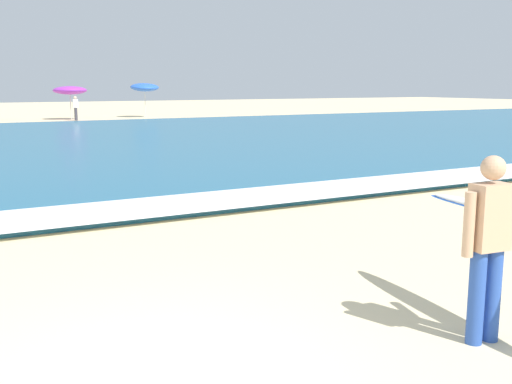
# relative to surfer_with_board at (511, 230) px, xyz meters

# --- Properties ---
(ground_plane) EXTENTS (160.00, 160.00, 0.00)m
(ground_plane) POSITION_rel_surfer_with_board_xyz_m (-3.12, 0.71, -1.03)
(ground_plane) COLOR beige
(surf_foam) EXTENTS (120.00, 1.77, 0.01)m
(surf_foam) POSITION_rel_surfer_with_board_xyz_m (-3.12, 6.83, -0.89)
(surf_foam) COLOR white
(surf_foam) RESTS_ON sea
(surfer_with_board) EXTENTS (1.09, 2.89, 1.73)m
(surfer_with_board) POSITION_rel_surfer_with_board_xyz_m (0.00, 0.00, 0.00)
(surfer_with_board) COLOR #284CA3
(surfer_with_board) RESTS_ON ground
(beach_umbrella_3) EXTENTS (2.19, 2.20, 2.22)m
(beach_umbrella_3) POSITION_rel_surfer_with_board_xyz_m (4.22, 38.06, 0.90)
(beach_umbrella_3) COLOR beige
(beach_umbrella_3) RESTS_ON ground
(beach_umbrella_4) EXTENTS (2.00, 2.04, 2.48)m
(beach_umbrella_4) POSITION_rel_surfer_with_board_xyz_m (9.53, 38.50, 1.08)
(beach_umbrella_4) COLOR beige
(beach_umbrella_4) RESTS_ON ground
(beachgoer_near_row_right) EXTENTS (0.32, 0.20, 1.58)m
(beachgoer_near_row_right) POSITION_rel_surfer_with_board_xyz_m (4.29, 36.94, -0.19)
(beachgoer_near_row_right) COLOR #383842
(beachgoer_near_row_right) RESTS_ON ground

